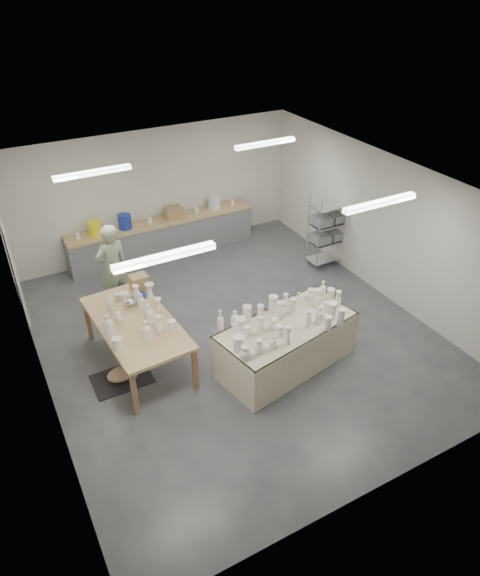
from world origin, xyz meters
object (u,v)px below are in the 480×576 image
potter (112,268)px  red_stool (113,290)px  work_table (136,317)px  drying_table (285,343)px

potter → red_stool: 0.74m
work_table → red_stool: 2.19m
drying_table → red_stool: drying_table is taller
drying_table → red_stool: 4.05m
work_table → red_stool: (0.13, 2.09, -0.66)m
potter → red_stool: (0.00, 0.27, -0.69)m
potter → red_stool: potter is taller
drying_table → work_table: bearing=137.2°
drying_table → work_table: (-2.22, 1.37, 0.45)m
potter → red_stool: bearing=-104.4°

